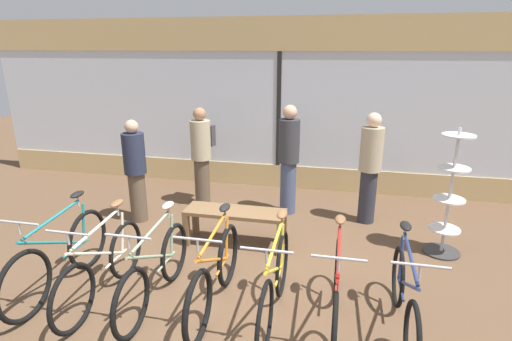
# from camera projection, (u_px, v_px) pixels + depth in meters

# --- Properties ---
(ground_plane) EXTENTS (24.00, 24.00, 0.00)m
(ground_plane) POSITION_uv_depth(u_px,v_px,m) (227.00, 288.00, 4.63)
(ground_plane) COLOR brown
(shop_back_wall) EXTENTS (12.00, 0.08, 3.20)m
(shop_back_wall) POSITION_uv_depth(u_px,v_px,m) (279.00, 104.00, 7.51)
(shop_back_wall) COLOR tan
(shop_back_wall) RESTS_ON ground_plane
(bicycle_far_left) EXTENTS (0.46, 1.79, 1.06)m
(bicycle_far_left) POSITION_uv_depth(u_px,v_px,m) (60.00, 257.00, 4.51)
(bicycle_far_left) COLOR black
(bicycle_far_left) RESTS_ON ground_plane
(bicycle_left) EXTENTS (0.46, 1.69, 1.03)m
(bicycle_left) POSITION_uv_depth(u_px,v_px,m) (103.00, 268.00, 4.33)
(bicycle_left) COLOR black
(bicycle_left) RESTS_ON ground_plane
(bicycle_center_left) EXTENTS (0.46, 1.70, 1.03)m
(bicycle_center_left) POSITION_uv_depth(u_px,v_px,m) (155.00, 271.00, 4.27)
(bicycle_center_left) COLOR black
(bicycle_center_left) RESTS_ON ground_plane
(bicycle_center) EXTENTS (0.46, 1.72, 1.04)m
(bicycle_center) POSITION_uv_depth(u_px,v_px,m) (215.00, 275.00, 4.18)
(bicycle_center) COLOR black
(bicycle_center) RESTS_ON ground_plane
(bicycle_center_right) EXTENTS (0.46, 1.74, 1.05)m
(bicycle_center_right) POSITION_uv_depth(u_px,v_px,m) (275.00, 284.00, 3.98)
(bicycle_center_right) COLOR black
(bicycle_center_right) RESTS_ON ground_plane
(bicycle_right) EXTENTS (0.46, 1.69, 1.02)m
(bicycle_right) POSITION_uv_depth(u_px,v_px,m) (336.00, 291.00, 3.93)
(bicycle_right) COLOR black
(bicycle_right) RESTS_ON ground_plane
(bicycle_far_right) EXTENTS (0.46, 1.64, 1.01)m
(bicycle_far_right) POSITION_uv_depth(u_px,v_px,m) (405.00, 299.00, 3.82)
(bicycle_far_right) COLOR black
(bicycle_far_right) RESTS_ON ground_plane
(accessory_rack) EXTENTS (0.48, 0.48, 1.73)m
(accessory_rack) POSITION_uv_depth(u_px,v_px,m) (448.00, 204.00, 5.22)
(accessory_rack) COLOR #333333
(accessory_rack) RESTS_ON ground_plane
(display_bench) EXTENTS (1.40, 0.44, 0.51)m
(display_bench) POSITION_uv_depth(u_px,v_px,m) (235.00, 217.00, 5.54)
(display_bench) COLOR brown
(display_bench) RESTS_ON ground_plane
(customer_near_rack) EXTENTS (0.40, 0.53, 1.72)m
(customer_near_rack) POSITION_uv_depth(u_px,v_px,m) (202.00, 154.00, 6.81)
(customer_near_rack) COLOR brown
(customer_near_rack) RESTS_ON ground_plane
(customer_by_window) EXTENTS (0.37, 0.37, 1.75)m
(customer_by_window) POSITION_uv_depth(u_px,v_px,m) (370.00, 166.00, 6.13)
(customer_by_window) COLOR #2D2D38
(customer_by_window) RESTS_ON ground_plane
(customer_mid_floor) EXTENTS (0.47, 0.47, 1.81)m
(customer_mid_floor) POSITION_uv_depth(u_px,v_px,m) (289.00, 157.00, 6.47)
(customer_mid_floor) COLOR #424C6B
(customer_mid_floor) RESTS_ON ground_plane
(customer_near_bench) EXTENTS (0.47, 0.47, 1.63)m
(customer_near_bench) POSITION_uv_depth(u_px,v_px,m) (135.00, 169.00, 6.19)
(customer_near_bench) COLOR brown
(customer_near_bench) RESTS_ON ground_plane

